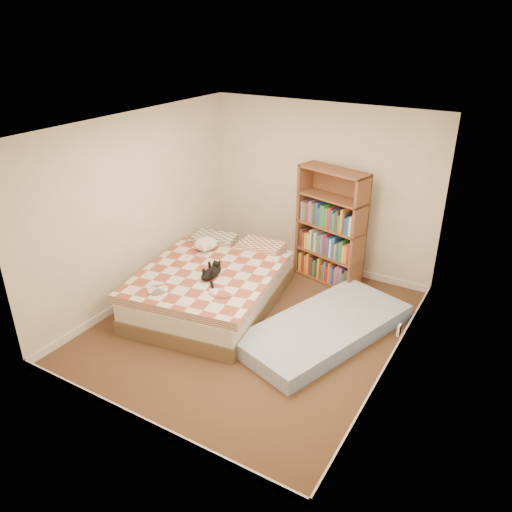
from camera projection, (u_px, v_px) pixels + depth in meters
The scene contains 6 objects.
room at pixel (251, 239), 5.80m from camera, with size 3.51×4.01×2.51m.
bed at pixel (214, 284), 6.73m from camera, with size 1.95×2.50×0.61m.
bookshelf at pixel (330, 242), 7.20m from camera, with size 1.10×0.59×1.69m.
floor_mattress at pixel (325, 328), 6.10m from camera, with size 1.00×2.23×0.20m, color #7F9DD4.
black_cat at pixel (213, 272), 6.33m from camera, with size 0.28×0.64×0.14m.
white_dog at pixel (206, 244), 7.06m from camera, with size 0.38×0.41×0.17m.
Camera 1 is at (2.76, -4.55, 3.53)m, focal length 35.00 mm.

